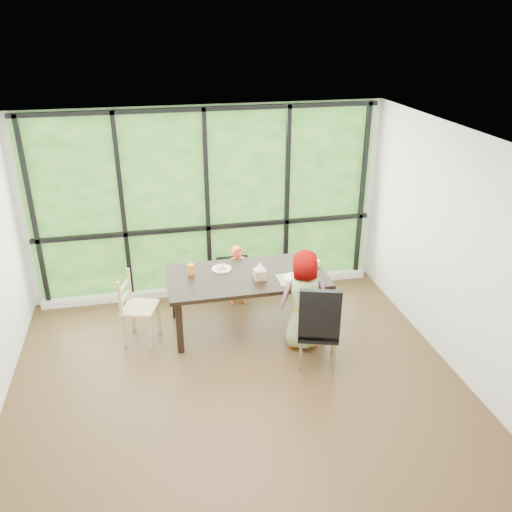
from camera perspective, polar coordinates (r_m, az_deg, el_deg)
The scene contains 23 objects.
ground at distance 6.16m, azimuth -2.08°, elevation -13.16°, with size 5.00×5.00×0.00m, color black.
back_wall at distance 7.49m, azimuth -5.32°, elevation 5.71°, with size 5.00×5.00×0.00m, color silver.
foliage_backdrop at distance 7.48m, azimuth -5.30°, elevation 5.66°, with size 4.80×0.02×2.65m, color #1B4B19.
window_mullions at distance 7.44m, azimuth -5.26°, elevation 5.57°, with size 4.80×0.06×2.65m, color black, non-canonical shape.
window_sill at distance 7.92m, azimuth -4.86°, elevation -3.44°, with size 4.80×0.12×0.10m, color silver.
dining_table at distance 6.90m, azimuth -0.99°, elevation -4.83°, with size 2.02×1.04×0.75m, color black.
chair_window_leather at distance 7.75m, azimuth -2.49°, elevation -0.01°, with size 0.46×0.46×1.08m, color black.
chair_interior_leather at distance 6.15m, azimuth 6.74°, elevation -7.29°, with size 0.46×0.46×1.08m, color black.
chair_end_beech at distance 6.75m, azimuth -12.40°, elevation -5.49°, with size 0.42×0.40×0.90m, color tan.
child_toddler at distance 7.41m, azimuth -1.93°, elevation -2.08°, with size 0.32×0.21×0.87m, color #FE562A.
child_older at distance 6.42m, azimuth 5.26°, elevation -4.74°, with size 0.62×0.40×1.27m, color gray.
placemat at distance 6.65m, azimuth 4.30°, elevation -2.44°, with size 0.45×0.33×0.01m, color tan.
plate_far at distance 6.88m, azimuth -3.74°, elevation -1.38°, with size 0.25×0.25×0.02m, color white.
plate_near at distance 6.66m, azimuth 4.08°, elevation -2.31°, with size 0.26×0.26×0.02m, color white.
orange_cup at distance 6.76m, azimuth -7.03°, elevation -1.45°, with size 0.09×0.09×0.14m, color orange.
green_cup at distance 6.64m, azimuth 6.37°, elevation -2.05°, with size 0.07×0.07×0.11m, color green.
white_mug at distance 6.98m, azimuth 6.56°, elevation -0.79°, with size 0.08×0.08×0.09m, color white.
tissue_box at distance 6.60m, azimuth 0.41°, elevation -1.98°, with size 0.15×0.15×0.12m, color tan.
crepe_rolls_far at distance 6.87m, azimuth -3.75°, elevation -1.19°, with size 0.15×0.12×0.04m, color tan, non-canonical shape.
crepe_rolls_near at distance 6.65m, azimuth 4.09°, elevation -2.11°, with size 0.10×0.12×0.04m, color tan, non-canonical shape.
straw_white at distance 6.71m, azimuth -7.08°, elevation -0.62°, with size 0.01×0.01×0.20m, color white.
straw_pink at distance 6.59m, azimuth 6.41°, elevation -1.29°, with size 0.01×0.01×0.20m, color pink.
tissue at distance 6.55m, azimuth 0.41°, elevation -1.06°, with size 0.12×0.12×0.11m, color white.
Camera 1 is at (-0.81, -4.79, 3.78)m, focal length 37.12 mm.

